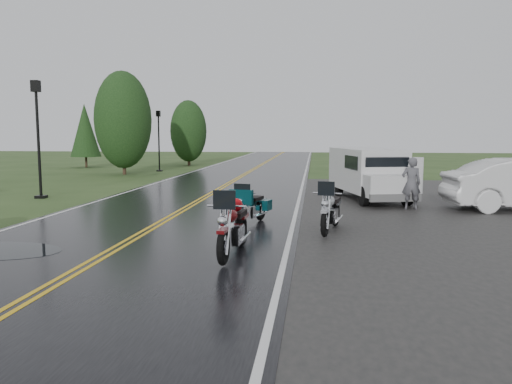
% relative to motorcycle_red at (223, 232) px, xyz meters
% --- Properties ---
extents(ground, '(120.00, 120.00, 0.00)m').
position_rel_motorcycle_red_xyz_m(ground, '(-2.66, 2.21, -0.71)').
color(ground, '#2D471E').
rests_on(ground, ground).
extents(road, '(8.00, 100.00, 0.04)m').
position_rel_motorcycle_red_xyz_m(road, '(-2.66, 12.21, -0.69)').
color(road, black).
rests_on(road, ground).
extents(motorcycle_red, '(1.00, 2.45, 1.42)m').
position_rel_motorcycle_red_xyz_m(motorcycle_red, '(0.00, 0.00, 0.00)').
color(motorcycle_red, '#53090B').
rests_on(motorcycle_red, ground).
extents(motorcycle_teal, '(1.24, 2.17, 1.21)m').
position_rel_motorcycle_red_xyz_m(motorcycle_teal, '(-0.22, 3.76, -0.11)').
color(motorcycle_teal, '#043136').
rests_on(motorcycle_teal, ground).
extents(motorcycle_silver, '(1.25, 2.39, 1.34)m').
position_rel_motorcycle_red_xyz_m(motorcycle_silver, '(1.99, 2.93, -0.04)').
color(motorcycle_silver, '#95979B').
rests_on(motorcycle_silver, ground).
extents(van_white, '(3.18, 5.54, 2.05)m').
position_rel_motorcycle_red_xyz_m(van_white, '(3.49, 8.62, 0.31)').
color(van_white, silver).
rests_on(van_white, ground).
extents(person_at_van, '(0.65, 0.43, 1.77)m').
position_rel_motorcycle_red_xyz_m(person_at_van, '(4.98, 8.06, 0.17)').
color(person_at_van, '#4F4F54').
rests_on(person_at_van, ground).
extents(lamp_post_near_left, '(0.41, 0.41, 4.73)m').
position_rel_motorcycle_red_xyz_m(lamp_post_near_left, '(-9.24, 9.60, 1.66)').
color(lamp_post_near_left, black).
rests_on(lamp_post_near_left, ground).
extents(lamp_post_far_left, '(0.36, 0.36, 4.22)m').
position_rel_motorcycle_red_xyz_m(lamp_post_far_left, '(-8.96, 24.28, 1.40)').
color(lamp_post_far_left, black).
rests_on(lamp_post_far_left, ground).
extents(tree_left_mid, '(3.58, 3.58, 5.59)m').
position_rel_motorcycle_red_xyz_m(tree_left_mid, '(-10.38, 21.45, 2.08)').
color(tree_left_mid, '#1E3D19').
rests_on(tree_left_mid, ground).
extents(tree_left_far, '(2.96, 2.96, 4.55)m').
position_rel_motorcycle_red_xyz_m(tree_left_far, '(-8.55, 30.89, 1.56)').
color(tree_left_far, '#1E3D19').
rests_on(tree_left_far, ground).
extents(pine_left_far, '(2.30, 2.30, 4.78)m').
position_rel_motorcycle_red_xyz_m(pine_left_far, '(-15.89, 27.67, 1.68)').
color(pine_left_far, '#1E3D19').
rests_on(pine_left_far, ground).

